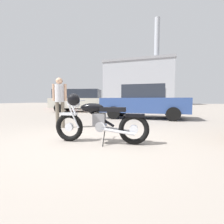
{
  "coord_description": "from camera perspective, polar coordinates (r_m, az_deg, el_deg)",
  "views": [
    {
      "loc": [
        1.46,
        -3.11,
        0.93
      ],
      "look_at": [
        0.39,
        0.36,
        0.65
      ],
      "focal_mm": 24.92,
      "sensor_mm": 36.0,
      "label": 1
    }
  ],
  "objects": [
    {
      "name": "ground_plane",
      "position": [
        3.56,
        -7.83,
        -10.75
      ],
      "size": [
        80.0,
        80.0,
        0.0
      ],
      "primitive_type": "plane",
      "color": "gray"
    },
    {
      "name": "vintage_motorcycle",
      "position": [
        3.36,
        -5.35,
        -3.08
      ],
      "size": [
        2.08,
        0.73,
        1.07
      ],
      "rotation": [
        0.0,
        0.0,
        3.26
      ],
      "color": "black",
      "rests_on": "ground_plane"
    },
    {
      "name": "bystander",
      "position": [
        5.44,
        -18.65,
        5.15
      ],
      "size": [
        0.43,
        0.3,
        1.66
      ],
      "rotation": [
        0.0,
        0.0,
        1.98
      ],
      "color": "#706656",
      "rests_on": "ground_plane"
    },
    {
      "name": "blue_hatchback_right",
      "position": [
        16.66,
        -14.23,
        4.27
      ],
      "size": [
        4.04,
        2.11,
        1.78
      ],
      "rotation": [
        0.0,
        0.0,
        3.24
      ],
      "color": "black",
      "rests_on": "ground_plane"
    },
    {
      "name": "red_hatchback_near",
      "position": [
        12.51,
        -11.63,
        4.41
      ],
      "size": [
        4.95,
        2.61,
        1.74
      ],
      "rotation": [
        0.0,
        0.0,
        0.19
      ],
      "color": "black",
      "rests_on": "ground_plane"
    },
    {
      "name": "white_estate_far",
      "position": [
        11.97,
        12.31,
        4.28
      ],
      "size": [
        4.07,
        2.19,
        1.78
      ],
      "rotation": [
        0.0,
        0.0,
        3.02
      ],
      "color": "black",
      "rests_on": "ground_plane"
    },
    {
      "name": "dark_sedan_left",
      "position": [
        8.13,
        11.53,
        3.7
      ],
      "size": [
        4.23,
        1.98,
        1.67
      ],
      "rotation": [
        0.0,
        0.0,
        0.02
      ],
      "color": "black",
      "rests_on": "ground_plane"
    },
    {
      "name": "pale_sedan_back",
      "position": [
        19.3,
        9.29,
        4.11
      ],
      "size": [
        4.37,
        2.29,
        1.67
      ],
      "rotation": [
        0.0,
        0.0,
        0.11
      ],
      "color": "black",
      "rests_on": "ground_plane"
    },
    {
      "name": "industrial_building",
      "position": [
        36.98,
        10.35,
        10.19
      ],
      "size": [
        14.48,
        11.98,
        18.74
      ],
      "rotation": [
        0.0,
        0.0,
        -0.01
      ],
      "color": "#9EA0A8",
      "rests_on": "ground_plane"
    }
  ]
}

